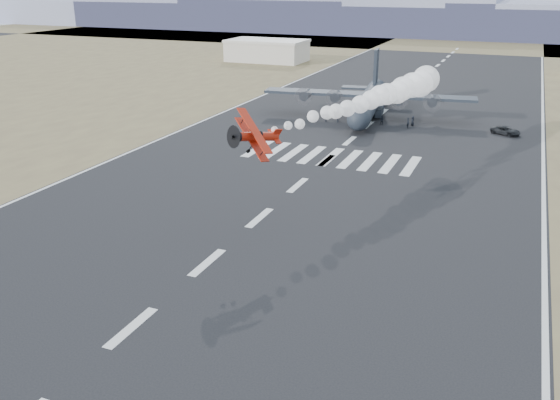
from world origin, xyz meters
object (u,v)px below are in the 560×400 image
Objects in this scene: crew_d at (359,120)px; transport_aircraft at (369,101)px; crew_f at (364,122)px; crew_b at (327,117)px; hangar_left at (267,50)px; support_vehicle at (506,131)px; crew_a at (408,123)px; crew_e at (413,121)px; crew_h at (382,120)px; crew_c at (338,118)px; crew_g at (337,112)px; aerobatic_biplane at (254,137)px.

transport_aircraft is at bearing 34.41° from crew_d.
crew_b is at bearing -124.72° from crew_f.
hangar_left is 4.92× the size of support_vehicle.
crew_a reaches higher than crew_e.
crew_a is 4.88m from crew_h.
crew_e is at bearing -37.92° from crew_d.
crew_g is at bearing 123.50° from crew_c.
transport_aircraft is at bearing -118.73° from crew_g.
crew_e is at bearing -47.25° from crew_a.
aerobatic_biplane is at bearing -30.31° from crew_e.
hangar_left is 103.56m from support_vehicle.
hangar_left is 13.89× the size of crew_f.
transport_aircraft is 9.56m from crew_f.
crew_g is (-6.83, 5.89, 0.02)m from crew_f.
crew_b reaches higher than crew_c.
aerobatic_biplane is (52.89, -123.92, 6.75)m from hangar_left.
crew_a is 2.31m from crew_e.
crew_a is 1.03× the size of crew_g.
crew_d is 9.68m from crew_e.
transport_aircraft is (-2.86, 58.47, -7.19)m from aerobatic_biplane.
crew_f is at bearing 168.17° from crew_g.
crew_h is at bearing 22.91° from crew_c.
crew_h is (4.29, -6.46, -2.12)m from transport_aircraft.
aerobatic_biplane is at bearing -66.89° from hangar_left.
crew_e reaches higher than crew_h.
transport_aircraft reaches higher than crew_d.
crew_a is at bearing -33.36° from crew_e.
crew_b is at bearing -135.37° from transport_aircraft.
crew_e is (9.03, 3.49, -0.07)m from crew_d.
crew_f is at bearing -87.89° from transport_aircraft.
crew_a reaches higher than crew_g.
hangar_left is at bearing 137.68° from crew_c.
crew_a is at bearing 124.85° from support_vehicle.
crew_b is 7.65m from crew_f.
crew_d is 1.10× the size of crew_h.
crew_c is 4.39m from crew_d.
support_vehicle is at bearing -43.16° from hangar_left.
aerobatic_biplane reaches higher than crew_c.
support_vehicle is 2.68× the size of crew_d.
crew_c is 5.69m from crew_f.
crew_d is (0.50, -8.30, -2.04)m from transport_aircraft.
crew_h is at bearing 121.81° from support_vehicle.
support_vehicle is at bearing -19.79° from transport_aircraft.
crew_d reaches higher than crew_f.
crew_c is at bearing -89.65° from crew_b.
crew_c is at bearing 123.09° from support_vehicle.
aerobatic_biplane reaches higher than crew_f.
transport_aircraft is 25.36× the size of crew_c.
crew_a reaches higher than crew_b.
hangar_left is 13.55× the size of crew_g.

